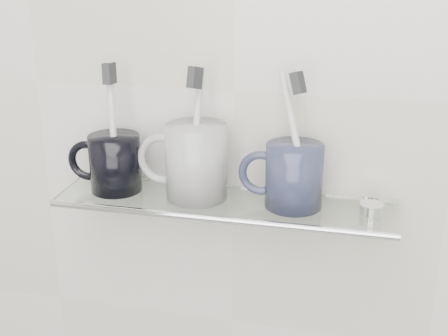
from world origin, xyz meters
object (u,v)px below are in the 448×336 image
(mug_left, at_px, (115,163))
(mug_center, at_px, (196,162))
(mug_right, at_px, (294,176))
(shelf_glass, at_px, (224,203))

(mug_left, bearing_deg, mug_center, 16.82)
(mug_center, bearing_deg, mug_right, 3.70)
(mug_center, relative_size, mug_right, 1.21)
(shelf_glass, xyz_separation_m, mug_right, (0.10, 0.00, 0.05))
(shelf_glass, xyz_separation_m, mug_center, (-0.04, 0.00, 0.06))
(mug_left, height_order, mug_right, mug_right)
(shelf_glass, bearing_deg, mug_right, 2.84)
(mug_center, height_order, mug_right, mug_center)
(mug_left, relative_size, mug_right, 0.94)
(shelf_glass, relative_size, mug_right, 5.39)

